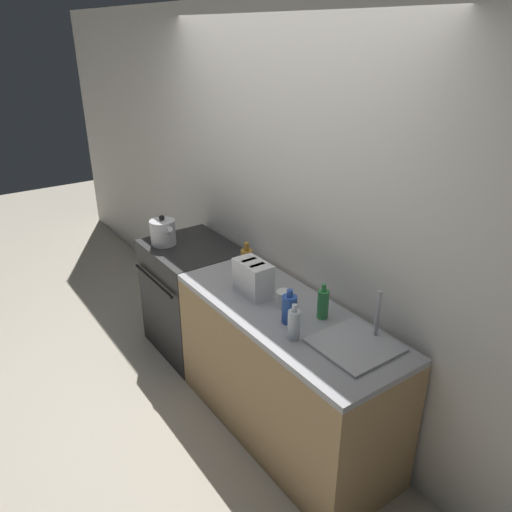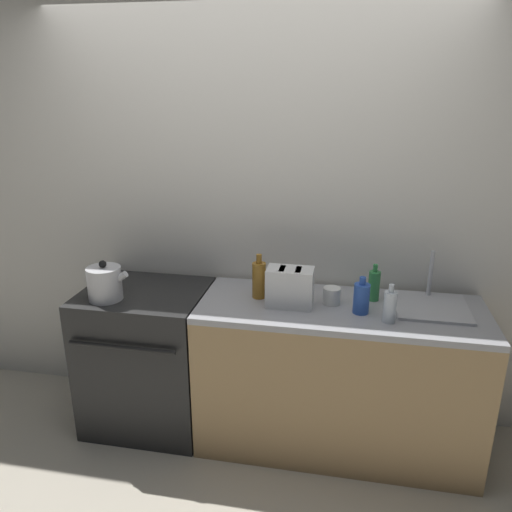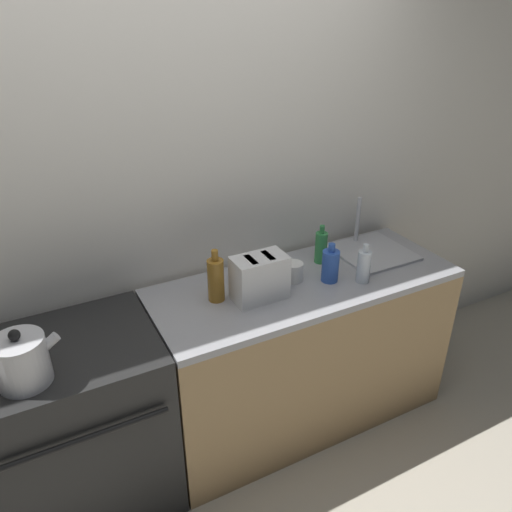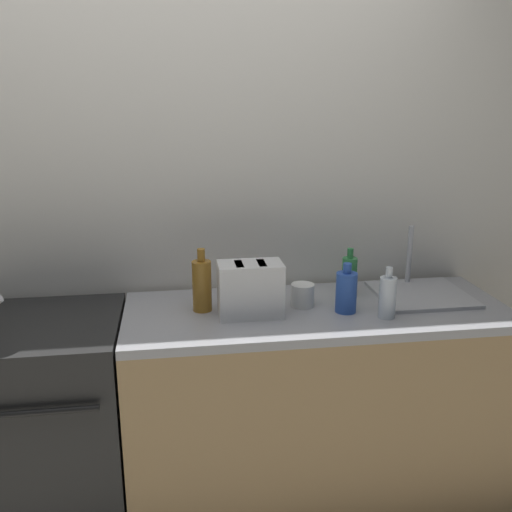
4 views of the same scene
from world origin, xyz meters
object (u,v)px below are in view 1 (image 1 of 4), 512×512
cup_white (284,299)px  bottle_blue (289,309)px  bottle_green (323,304)px  bottle_amber (247,264)px  stove (194,296)px  kettle (163,232)px  toaster (253,278)px  bottle_clear (294,324)px

cup_white → bottle_blue: bearing=-29.0°
bottle_green → bottle_amber: (-0.65, -0.09, 0.02)m
stove → cup_white: cup_white is taller
kettle → toaster: bearing=6.2°
stove → toaster: (0.88, -0.04, 0.55)m
stove → bottle_green: bottle_green is taller
bottle_amber → cup_white: 0.42m
bottle_green → bottle_amber: bearing=-172.5°
stove → kettle: size_ratio=3.70×
kettle → bottle_clear: kettle is taller
stove → bottle_green: size_ratio=4.19×
kettle → toaster: size_ratio=0.95×
kettle → bottle_amber: size_ratio=0.93×
kettle → stove: bearing=43.3°
cup_white → stove: bearing=-178.4°
bottle_clear → bottle_blue: bearing=149.7°
toaster → bottle_clear: 0.54m
stove → bottle_green: 1.45m
kettle → bottle_blue: size_ratio=1.18×
cup_white → bottle_amber: bearing=178.2°
bottle_amber → bottle_green: bearing=7.5°
stove → toaster: bearing=-2.3°
bottle_clear → cup_white: size_ratio=2.15×
stove → cup_white: (1.11, 0.03, 0.48)m
toaster → bottle_amber: bottle_amber is taller
stove → bottle_clear: bottle_clear is taller
bottle_blue → bottle_amber: bearing=170.0°
bottle_blue → cup_white: bearing=151.0°
bottle_clear → bottle_amber: (-0.72, 0.18, 0.02)m
bottle_blue → cup_white: bottle_blue is taller
kettle → bottle_blue: bearing=3.7°
toaster → bottle_clear: toaster is taller
bottle_blue → bottle_clear: bearing=-30.3°
kettle → toaster: 1.05m
toaster → bottle_amber: (-0.19, 0.08, 0.00)m
bottle_clear → bottle_amber: size_ratio=0.79×
stove → toaster: size_ratio=3.52×
toaster → cup_white: (0.23, 0.07, -0.06)m
kettle → cup_white: bearing=8.1°
bottle_green → cup_white: bearing=-156.8°
kettle → bottle_clear: bearing=0.3°
bottle_clear → cup_white: 0.35m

